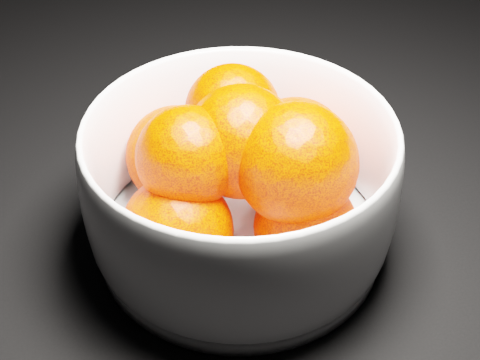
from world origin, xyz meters
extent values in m
cube|color=black|center=(0.00, 0.00, 0.00)|extent=(3.00, 3.00, 0.00)
cylinder|color=white|center=(-0.09, -0.25, 0.01)|extent=(0.23, 0.23, 0.01)
sphere|color=#FF2800|center=(-0.04, -0.21, 0.06)|extent=(0.09, 0.09, 0.09)
sphere|color=#FF2800|center=(-0.13, -0.20, 0.06)|extent=(0.08, 0.08, 0.08)
sphere|color=#FF2800|center=(-0.14, -0.29, 0.06)|extent=(0.08, 0.08, 0.08)
sphere|color=#FF2800|center=(-0.05, -0.30, 0.06)|extent=(0.08, 0.08, 0.08)
sphere|color=#FF2800|center=(-0.09, -0.21, 0.10)|extent=(0.07, 0.07, 0.07)
sphere|color=#FF2800|center=(-0.13, -0.26, 0.10)|extent=(0.08, 0.08, 0.08)
sphere|color=#FF2800|center=(-0.06, -0.28, 0.10)|extent=(0.09, 0.09, 0.09)
sphere|color=#FF2800|center=(-0.09, -0.25, 0.10)|extent=(0.09, 0.09, 0.09)
camera|label=1|loc=(-0.17, -0.64, 0.40)|focal=50.00mm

